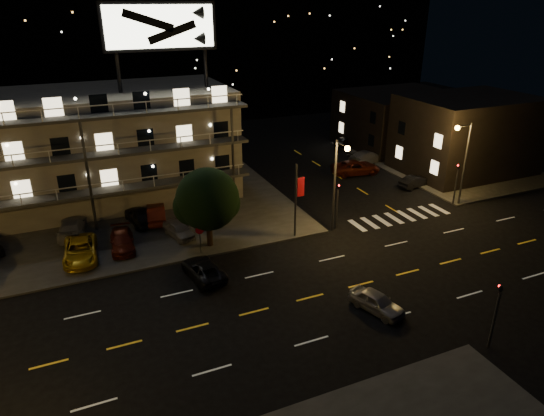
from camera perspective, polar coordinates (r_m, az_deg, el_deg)
name	(u,v)px	position (r m, az deg, el deg)	size (l,w,h in m)	color
ground	(283,305)	(32.08, 1.26, -11.28)	(140.00, 140.00, 0.00)	black
curb_nw	(46,221)	(47.58, -25.06, -1.39)	(44.00, 24.00, 0.15)	#353532
curb_ne	(436,160)	(62.88, 18.78, 5.34)	(16.00, 24.00, 0.15)	#353532
motel	(82,147)	(49.50, -21.47, 6.65)	(28.00, 13.80, 18.10)	#9D9789
side_bldg_front	(466,135)	(59.02, 21.85, 8.01)	(14.06, 10.00, 8.50)	black
side_bldg_back	(399,119)	(67.87, 14.69, 10.10)	(14.06, 12.00, 7.00)	black
hill_backdrop	(83,41)	(93.06, -21.39, 17.78)	(120.00, 25.00, 24.00)	black
streetlight_nc	(337,177)	(39.72, 7.68, 3.63)	(0.44, 1.92, 8.00)	#2D2D30
streetlight_ne	(463,156)	(48.21, 21.58, 5.74)	(1.92, 0.44, 8.00)	#2D2D30
signal_nw	(337,201)	(41.26, 7.70, 0.84)	(0.20, 0.27, 4.60)	#2D2D30
signal_sw	(496,309)	(29.85, 24.89, -10.78)	(0.20, 0.27, 4.60)	#2D2D30
signal_ne	(457,180)	(48.96, 20.90, 3.13)	(0.27, 0.20, 4.60)	#2D2D30
banner_north	(297,199)	(39.08, 2.91, 1.08)	(0.83, 0.16, 6.40)	#2D2D30
stop_sign	(200,235)	(37.34, -8.47, -3.17)	(0.91, 0.11, 2.61)	#2D2D30
tree	(207,201)	(37.58, -7.65, 0.83)	(5.09, 4.90, 6.41)	black
lot_car_2	(80,250)	(39.30, -21.62, -4.66)	(2.36, 5.13, 1.42)	gold
lot_car_3	(122,241)	(39.87, -17.21, -3.72)	(1.77, 4.36, 1.27)	#5F1B0D
lot_car_4	(179,230)	(40.66, -10.90, -2.51)	(1.48, 3.68, 1.25)	gray
lot_car_7	(72,227)	(43.43, -22.47, -2.08)	(2.03, 4.98, 1.45)	gray
lot_car_8	(140,215)	(43.78, -15.28, -0.84)	(1.75, 4.34, 1.48)	black
lot_car_9	(156,213)	(43.88, -13.47, -0.62)	(1.53, 4.39, 1.45)	#5F1B0D
side_car_0	(415,181)	(53.11, 16.43, 3.01)	(1.29, 3.70, 1.22)	black
side_car_1	(356,167)	(55.60, 9.82, 4.73)	(2.55, 5.53, 1.54)	#5F1B0D
side_car_2	(366,157)	(59.61, 11.00, 5.91)	(2.16, 5.30, 1.54)	gray
side_car_3	(347,141)	(66.34, 8.79, 7.79)	(1.67, 4.15, 1.41)	black
road_car_east	(377,302)	(31.88, 12.22, -10.76)	(1.50, 3.73, 1.27)	gray
road_car_west	(203,269)	(34.97, -8.09, -7.15)	(2.05, 4.45, 1.24)	black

